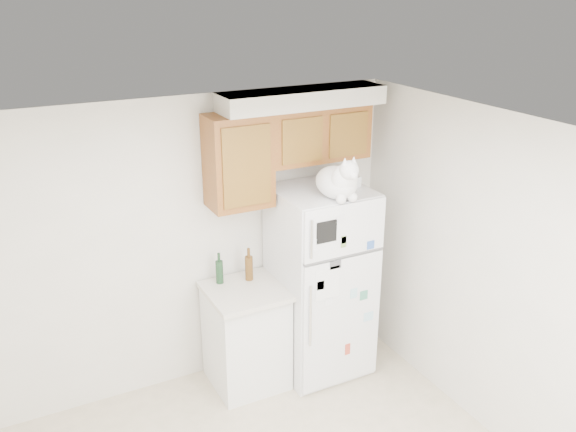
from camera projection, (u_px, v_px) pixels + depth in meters
room_shell at (287, 290)px, 3.46m from camera, size 3.84×4.04×2.52m
refrigerator at (321, 282)px, 5.32m from camera, size 0.76×0.78×1.70m
base_counter at (246, 336)px, 5.23m from camera, size 0.64×0.64×0.92m
cat at (339, 181)px, 4.77m from camera, size 0.37×0.54×0.38m
storage_box_back at (341, 177)px, 5.16m from camera, size 0.21×0.17×0.10m
storage_box_front at (350, 182)px, 5.06m from camera, size 0.17×0.15×0.09m
bottle_green at (219, 268)px, 5.11m from camera, size 0.06×0.06×0.27m
bottle_amber at (249, 264)px, 5.16m from camera, size 0.07×0.07×0.29m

